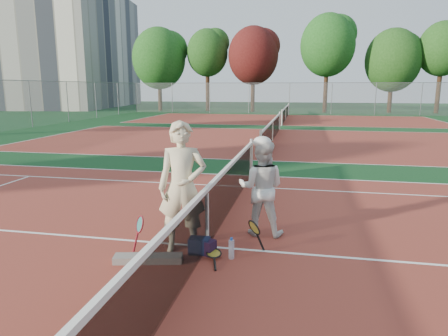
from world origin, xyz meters
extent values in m
plane|color=#0E3517|center=(0.00, 0.00, 0.00)|extent=(130.00, 130.00, 0.00)
cube|color=maroon|center=(0.00, 0.00, 0.00)|extent=(23.77, 10.97, 0.01)
cube|color=maroon|center=(0.00, 13.50, 0.00)|extent=(23.77, 10.97, 0.01)
cube|color=maroon|center=(0.00, 27.00, 0.00)|extent=(23.77, 10.97, 0.01)
cube|color=beige|center=(-28.00, 44.00, 7.50)|extent=(12.96, 23.18, 15.00)
imported|color=beige|center=(-0.35, -0.18, 1.04)|extent=(0.85, 0.65, 2.08)
imported|color=silver|center=(0.79, 0.78, 0.85)|extent=(0.84, 0.67, 1.70)
cube|color=black|center=(-0.06, -0.27, 0.13)|extent=(0.33, 0.24, 0.26)
cube|color=black|center=(0.04, -0.27, 0.12)|extent=(0.34, 0.29, 0.23)
cube|color=slate|center=(-0.74, -0.74, 0.05)|extent=(1.05, 0.45, 0.11)
cylinder|color=#C9E2FF|center=(0.47, -0.37, 0.15)|extent=(0.09, 0.09, 0.30)
cylinder|color=#382314|center=(-14.40, 36.94, 2.27)|extent=(0.44, 0.44, 4.54)
ellipsoid|color=#184B15|center=(-14.40, 36.94, 5.67)|extent=(5.81, 5.81, 6.68)
cylinder|color=#382314|center=(-9.02, 37.35, 2.49)|extent=(0.44, 0.44, 4.97)
ellipsoid|color=#174213|center=(-9.02, 37.35, 6.22)|extent=(4.41, 4.41, 5.07)
cylinder|color=#382314|center=(-4.01, 37.06, 2.33)|extent=(0.44, 0.44, 4.67)
ellipsoid|color=#3F0E0D|center=(-4.01, 37.06, 5.83)|extent=(5.26, 5.26, 6.05)
cylinder|color=#382314|center=(3.54, 37.19, 2.70)|extent=(0.44, 0.44, 5.39)
ellipsoid|color=#164C15|center=(3.54, 37.19, 6.74)|extent=(5.47, 5.47, 6.29)
cylinder|color=#382314|center=(10.08, 38.22, 2.10)|extent=(0.44, 0.44, 4.20)
ellipsoid|color=#194212|center=(10.08, 38.22, 5.25)|extent=(5.50, 5.50, 6.32)
cylinder|color=#382314|center=(14.56, 38.05, 2.51)|extent=(0.44, 0.44, 5.02)
ellipsoid|color=#184213|center=(14.56, 38.05, 6.28)|extent=(4.63, 4.63, 5.32)
camera|label=1|loc=(1.48, -6.01, 2.59)|focal=32.00mm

